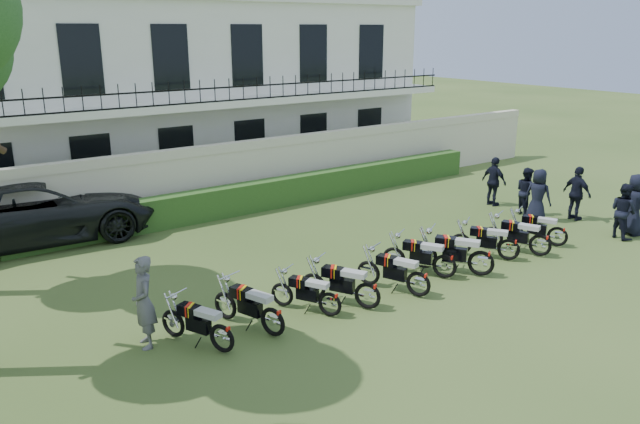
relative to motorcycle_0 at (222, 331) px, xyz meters
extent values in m
plane|color=#395120|center=(5.41, 1.02, -0.46)|extent=(100.00, 100.00, 0.00)
cube|color=beige|center=(5.41, 9.02, 0.54)|extent=(30.00, 0.30, 2.00)
cube|color=beige|center=(5.41, 9.02, 1.69)|extent=(30.00, 0.35, 0.30)
cube|color=#274A1A|center=(6.41, 8.22, 0.04)|extent=(18.00, 0.60, 1.00)
cube|color=white|center=(5.41, 15.02, 3.04)|extent=(20.00, 8.00, 7.00)
cube|color=white|center=(5.41, 10.32, 3.04)|extent=(20.00, 1.40, 0.25)
cube|color=black|center=(5.41, 9.67, 3.64)|extent=(20.00, 0.05, 0.05)
cube|color=black|center=(5.41, 9.67, 3.19)|extent=(20.00, 0.05, 0.05)
cube|color=black|center=(0.91, 11.04, 1.14)|extent=(1.30, 0.12, 2.20)
cube|color=black|center=(0.91, 11.04, 4.64)|extent=(1.30, 0.12, 2.20)
cube|color=black|center=(3.91, 11.04, 1.14)|extent=(1.30, 0.12, 2.20)
cube|color=black|center=(3.91, 11.04, 4.64)|extent=(1.30, 0.12, 2.20)
cube|color=black|center=(6.91, 11.04, 1.14)|extent=(1.30, 0.12, 2.20)
cube|color=black|center=(6.91, 11.04, 4.64)|extent=(1.30, 0.12, 2.20)
cube|color=black|center=(9.91, 11.04, 1.14)|extent=(1.30, 0.12, 2.20)
cube|color=black|center=(9.91, 11.04, 4.64)|extent=(1.30, 0.12, 2.20)
cube|color=black|center=(12.91, 11.04, 1.14)|extent=(1.30, 0.12, 2.20)
cube|color=black|center=(12.91, 11.04, 4.64)|extent=(1.30, 0.12, 2.20)
torus|color=black|center=(0.25, -0.57, -0.17)|extent=(0.32, 0.57, 0.59)
torus|color=black|center=(-0.26, 0.58, -0.17)|extent=(0.32, 0.57, 0.59)
cube|color=black|center=(0.02, -0.04, -0.03)|extent=(0.37, 0.56, 0.29)
cube|color=black|center=(-0.07, 0.16, 0.23)|extent=(0.41, 0.50, 0.21)
cube|color=#BA160B|center=(-0.07, 0.16, 0.24)|extent=(0.24, 0.24, 0.22)
cube|color=yellow|center=(-0.05, 0.11, 0.24)|extent=(0.22, 0.22, 0.22)
cube|color=#A9A9A9|center=(0.12, -0.28, 0.27)|extent=(0.43, 0.58, 0.12)
cylinder|color=silver|center=(-0.20, 0.44, 0.52)|extent=(0.54, 0.26, 0.03)
torus|color=black|center=(1.35, -0.63, -0.16)|extent=(0.28, 0.62, 0.62)
torus|color=black|center=(0.94, 0.63, -0.16)|extent=(0.28, 0.62, 0.62)
cube|color=black|center=(1.16, -0.05, 0.00)|extent=(0.35, 0.59, 0.31)
cube|color=black|center=(1.09, 0.17, 0.27)|extent=(0.40, 0.52, 0.22)
cube|color=#BA160B|center=(1.09, 0.17, 0.28)|extent=(0.27, 0.23, 0.23)
cube|color=yellow|center=(1.11, 0.11, 0.28)|extent=(0.25, 0.21, 0.23)
cube|color=#A9A9A9|center=(1.25, -0.31, 0.31)|extent=(0.41, 0.61, 0.12)
cylinder|color=silver|center=(0.98, 0.48, 0.58)|extent=(0.59, 0.22, 0.03)
torus|color=black|center=(2.92, -0.46, -0.19)|extent=(0.34, 0.53, 0.56)
torus|color=black|center=(2.35, 0.58, -0.19)|extent=(0.34, 0.53, 0.56)
cube|color=black|center=(2.66, 0.02, -0.05)|extent=(0.38, 0.52, 0.27)
cube|color=black|center=(2.56, 0.20, 0.19)|extent=(0.40, 0.47, 0.20)
cube|color=#BA160B|center=(2.56, 0.20, 0.20)|extent=(0.22, 0.23, 0.21)
cube|color=yellow|center=(2.58, 0.15, 0.20)|extent=(0.20, 0.21, 0.21)
cube|color=#A9A9A9|center=(2.77, -0.20, 0.23)|extent=(0.43, 0.55, 0.11)
cylinder|color=silver|center=(2.42, 0.46, 0.47)|extent=(0.49, 0.28, 0.03)
torus|color=black|center=(3.86, -0.72, -0.16)|extent=(0.39, 0.59, 0.62)
torus|color=black|center=(3.20, 0.44, -0.16)|extent=(0.39, 0.59, 0.62)
cube|color=black|center=(3.56, -0.18, 0.00)|extent=(0.44, 0.58, 0.31)
cube|color=black|center=(3.44, 0.02, 0.27)|extent=(0.46, 0.53, 0.23)
cube|color=#BA160B|center=(3.44, 0.02, 0.28)|extent=(0.24, 0.26, 0.24)
cube|color=yellow|center=(3.47, -0.03, 0.28)|extent=(0.22, 0.24, 0.24)
cube|color=#A9A9A9|center=(3.69, -0.42, 0.32)|extent=(0.49, 0.61, 0.12)
cylinder|color=silver|center=(3.28, 0.31, 0.58)|extent=(0.55, 0.33, 0.03)
torus|color=black|center=(5.17, -0.92, -0.16)|extent=(0.32, 0.60, 0.62)
torus|color=black|center=(4.68, 0.29, -0.16)|extent=(0.32, 0.60, 0.62)
cube|color=black|center=(4.94, -0.36, -0.01)|extent=(0.38, 0.58, 0.30)
cube|color=black|center=(4.86, -0.15, 0.26)|extent=(0.41, 0.52, 0.22)
cube|color=#BA160B|center=(4.86, -0.15, 0.27)|extent=(0.26, 0.24, 0.23)
cube|color=yellow|center=(4.88, -0.20, 0.27)|extent=(0.24, 0.22, 0.23)
cube|color=#A9A9A9|center=(5.05, -0.62, 0.30)|extent=(0.43, 0.61, 0.12)
cylinder|color=silver|center=(4.74, 0.15, 0.57)|extent=(0.57, 0.26, 0.03)
torus|color=black|center=(6.58, -0.46, -0.16)|extent=(0.39, 0.58, 0.62)
torus|color=black|center=(5.92, 0.69, -0.16)|extent=(0.39, 0.58, 0.62)
cube|color=black|center=(6.28, 0.07, -0.01)|extent=(0.44, 0.58, 0.31)
cube|color=black|center=(6.16, 0.27, 0.27)|extent=(0.46, 0.53, 0.22)
cube|color=#BA160B|center=(6.16, 0.27, 0.28)|extent=(0.24, 0.26, 0.23)
cube|color=yellow|center=(6.19, 0.22, 0.28)|extent=(0.22, 0.24, 0.23)
cube|color=#A9A9A9|center=(6.42, -0.17, 0.31)|extent=(0.49, 0.61, 0.12)
cylinder|color=silver|center=(6.00, 0.56, 0.57)|extent=(0.54, 0.33, 0.03)
torus|color=black|center=(7.49, -0.93, -0.13)|extent=(0.45, 0.62, 0.68)
torus|color=black|center=(6.71, 0.28, -0.13)|extent=(0.45, 0.62, 0.68)
cube|color=black|center=(7.13, -0.37, 0.04)|extent=(0.50, 0.62, 0.33)
cube|color=black|center=(6.99, -0.16, 0.33)|extent=(0.51, 0.57, 0.24)
cube|color=#BA160B|center=(6.99, -0.16, 0.35)|extent=(0.25, 0.29, 0.25)
cube|color=yellow|center=(7.03, -0.21, 0.35)|extent=(0.23, 0.27, 0.25)
cube|color=#A9A9A9|center=(7.29, -0.62, 0.38)|extent=(0.55, 0.66, 0.13)
cylinder|color=silver|center=(6.80, 0.14, 0.67)|extent=(0.58, 0.39, 0.03)
torus|color=black|center=(8.93, -0.55, -0.17)|extent=(0.40, 0.55, 0.60)
torus|color=black|center=(8.24, 0.53, -0.17)|extent=(0.40, 0.55, 0.60)
cube|color=black|center=(8.61, -0.05, -0.02)|extent=(0.44, 0.55, 0.30)
cube|color=black|center=(8.49, 0.14, 0.25)|extent=(0.46, 0.51, 0.22)
cube|color=#BA160B|center=(8.49, 0.14, 0.26)|extent=(0.22, 0.26, 0.23)
cube|color=yellow|center=(8.52, 0.09, 0.26)|extent=(0.20, 0.24, 0.23)
cube|color=#A9A9A9|center=(8.76, -0.28, 0.29)|extent=(0.49, 0.58, 0.12)
cylinder|color=silver|center=(8.32, 0.40, 0.54)|extent=(0.51, 0.35, 0.03)
torus|color=black|center=(9.80, -0.92, -0.16)|extent=(0.32, 0.61, 0.62)
torus|color=black|center=(9.29, 0.30, -0.16)|extent=(0.32, 0.61, 0.62)
cube|color=black|center=(9.57, -0.36, 0.00)|extent=(0.38, 0.59, 0.31)
cube|color=black|center=(9.48, -0.14, 0.27)|extent=(0.42, 0.52, 0.22)
cube|color=#BA160B|center=(9.48, -0.14, 0.28)|extent=(0.26, 0.25, 0.23)
cube|color=yellow|center=(9.50, -0.20, 0.28)|extent=(0.24, 0.22, 0.23)
cube|color=#A9A9A9|center=(9.67, -0.61, 0.31)|extent=(0.44, 0.61, 0.12)
cylinder|color=silver|center=(9.35, 0.16, 0.58)|extent=(0.58, 0.26, 0.03)
torus|color=black|center=(10.92, -0.67, -0.18)|extent=(0.34, 0.56, 0.58)
torus|color=black|center=(10.37, 0.45, -0.18)|extent=(0.34, 0.56, 0.58)
cube|color=black|center=(10.67, -0.15, -0.03)|extent=(0.39, 0.55, 0.29)
cube|color=black|center=(10.57, 0.04, 0.23)|extent=(0.42, 0.50, 0.21)
cube|color=#BA160B|center=(10.57, 0.04, 0.24)|extent=(0.23, 0.24, 0.22)
cube|color=yellow|center=(10.59, -0.01, 0.24)|extent=(0.21, 0.22, 0.22)
cube|color=#A9A9A9|center=(10.78, -0.38, 0.26)|extent=(0.44, 0.57, 0.11)
cylinder|color=silver|center=(10.43, 0.32, 0.51)|extent=(0.53, 0.28, 0.03)
imported|color=black|center=(-1.34, 9.12, 0.47)|extent=(6.90, 3.45, 1.87)
imported|color=slate|center=(-1.08, 1.14, 0.47)|extent=(0.55, 0.74, 1.87)
imported|color=black|center=(13.51, -0.74, 0.48)|extent=(0.86, 1.06, 1.89)
imported|color=black|center=(12.92, -0.72, 0.38)|extent=(0.81, 0.94, 1.68)
imported|color=black|center=(13.47, 1.16, 0.43)|extent=(0.55, 1.08, 1.78)
imported|color=black|center=(12.29, 1.79, 0.41)|extent=(0.75, 0.96, 1.74)
imported|color=black|center=(12.63, 2.48, 0.35)|extent=(0.84, 0.95, 1.62)
imported|color=black|center=(12.65, 3.86, 0.41)|extent=(0.44, 1.03, 1.74)
camera|label=1|loc=(-4.78, -9.90, 5.60)|focal=35.00mm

